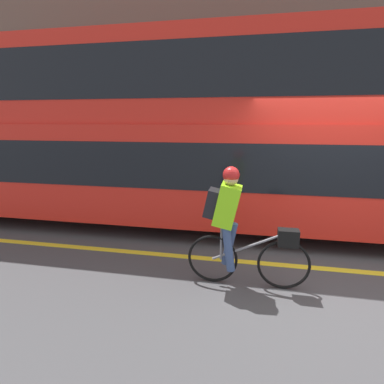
% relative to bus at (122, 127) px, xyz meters
% --- Properties ---
extents(ground_plane, '(80.00, 80.00, 0.00)m').
position_rel_bus_xyz_m(ground_plane, '(3.98, -1.90, -2.03)').
color(ground_plane, '#424244').
extents(road_center_line, '(50.00, 0.14, 0.01)m').
position_rel_bus_xyz_m(road_center_line, '(3.98, -1.70, -2.03)').
color(road_center_line, yellow).
rests_on(road_center_line, ground_plane).
extents(sidewalk_curb, '(60.00, 2.55, 0.15)m').
position_rel_bus_xyz_m(sidewalk_curb, '(3.98, 3.42, -1.96)').
color(sidewalk_curb, gray).
rests_on(sidewalk_curb, ground_plane).
extents(building_facade, '(60.00, 0.30, 8.93)m').
position_rel_bus_xyz_m(building_facade, '(3.98, 4.84, 2.43)').
color(building_facade, brown).
rests_on(building_facade, ground_plane).
extents(bus, '(11.81, 2.55, 3.66)m').
position_rel_bus_xyz_m(bus, '(0.00, 0.00, 0.00)').
color(bus, black).
rests_on(bus, ground_plane).
extents(cyclist_on_bike, '(1.61, 0.32, 1.61)m').
position_rel_bus_xyz_m(cyclist_on_bike, '(2.58, -2.38, -1.17)').
color(cyclist_on_bike, black).
rests_on(cyclist_on_bike, ground_plane).
extents(street_sign_post, '(0.36, 0.09, 2.73)m').
position_rel_bus_xyz_m(street_sign_post, '(2.25, 3.28, -0.36)').
color(street_sign_post, '#59595B').
rests_on(street_sign_post, sidewalk_curb).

